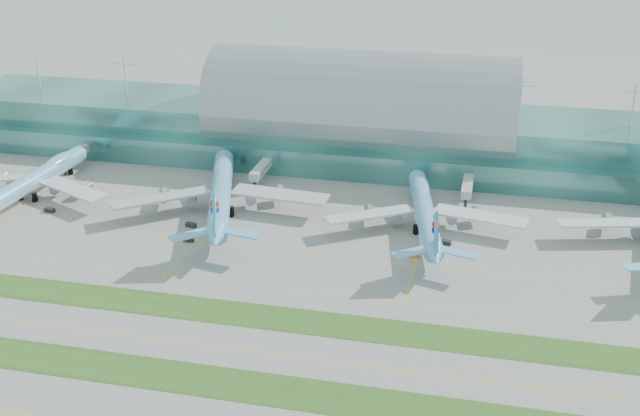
% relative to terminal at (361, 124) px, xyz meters
% --- Properties ---
extents(ground, '(700.00, 700.00, 0.00)m').
position_rel_terminal_xyz_m(ground, '(-0.01, -128.79, -14.23)').
color(ground, gray).
rests_on(ground, ground).
extents(terminal, '(340.00, 69.10, 36.00)m').
position_rel_terminal_xyz_m(terminal, '(0.00, 0.00, 0.00)').
color(terminal, '#3D7A75').
rests_on(terminal, ground).
extents(grass_strip_near, '(420.00, 12.00, 0.08)m').
position_rel_terminal_xyz_m(grass_strip_near, '(-0.01, -156.79, -14.19)').
color(grass_strip_near, '#2D591E').
rests_on(grass_strip_near, ground).
extents(grass_strip_far, '(420.00, 12.00, 0.08)m').
position_rel_terminal_xyz_m(grass_strip_far, '(-0.01, -126.79, -14.19)').
color(grass_strip_far, '#2D591E').
rests_on(grass_strip_far, ground).
extents(taxiline_b, '(420.00, 0.35, 0.01)m').
position_rel_terminal_xyz_m(taxiline_b, '(-0.01, -142.79, -14.22)').
color(taxiline_b, yellow).
rests_on(taxiline_b, ground).
extents(taxiline_c, '(420.00, 0.35, 0.01)m').
position_rel_terminal_xyz_m(taxiline_c, '(-0.01, -110.79, -14.22)').
color(taxiline_c, yellow).
rests_on(taxiline_c, ground).
extents(taxiline_d, '(420.00, 0.35, 0.01)m').
position_rel_terminal_xyz_m(taxiline_d, '(-0.01, -88.79, -14.22)').
color(taxiline_d, yellow).
rests_on(taxiline_d, ground).
extents(airliner_a, '(65.20, 74.16, 20.40)m').
position_rel_terminal_xyz_m(airliner_a, '(-105.89, -65.28, -7.93)').
color(airliner_a, '#62B2D9').
rests_on(airliner_a, ground).
extents(airliner_b, '(70.32, 81.54, 22.98)m').
position_rel_terminal_xyz_m(airliner_b, '(-36.84, -62.79, -7.14)').
color(airliner_b, '#65B2E0').
rests_on(airliner_b, ground).
extents(airliner_c, '(64.08, 73.62, 20.37)m').
position_rel_terminal_xyz_m(airliner_c, '(31.79, -62.08, -7.94)').
color(airliner_c, '#6AB3E9').
rests_on(airliner_c, ground).
extents(gse_b, '(3.66, 2.02, 1.41)m').
position_rel_terminal_xyz_m(gse_b, '(-93.34, -76.96, -13.52)').
color(gse_b, black).
rests_on(gse_b, ground).
extents(gse_c, '(3.75, 2.43, 1.37)m').
position_rel_terminal_xyz_m(gse_c, '(-42.16, -77.82, -13.54)').
color(gse_c, black).
rests_on(gse_c, ground).
extents(gse_d, '(3.22, 1.57, 1.46)m').
position_rel_terminal_xyz_m(gse_d, '(-38.99, -88.32, -13.50)').
color(gse_d, black).
rests_on(gse_d, ground).
extents(gse_e, '(3.10, 1.83, 1.31)m').
position_rel_terminal_xyz_m(gse_e, '(31.05, -83.19, -13.57)').
color(gse_e, '#C2740B').
rests_on(gse_e, ground).
extents(gse_f, '(3.43, 2.35, 1.41)m').
position_rel_terminal_xyz_m(gse_f, '(39.85, -72.69, -13.52)').
color(gse_f, black).
rests_on(gse_f, ground).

